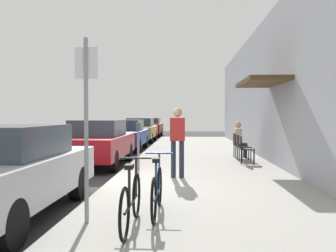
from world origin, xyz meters
The scene contains 17 objects.
ground_plane centered at (0.00, 0.00, 0.00)m, with size 60.00×60.00×0.00m, color #2D2D30.
sidewalk_slab centered at (2.25, 2.00, 0.06)m, with size 4.50×32.00×0.12m, color #9E9B93.
building_facade centered at (4.64, 2.00, 2.51)m, with size 1.40×32.00×5.02m.
parked_car_0 centered at (-1.10, -2.63, 0.76)m, with size 1.80×4.40×1.47m.
parked_car_1 centered at (-1.10, 3.54, 0.76)m, with size 1.80×4.40×1.49m.
parked_car_2 centered at (-1.10, 8.88, 0.74)m, with size 1.80×4.40×1.43m.
parked_car_3 centered at (-1.10, 14.46, 0.76)m, with size 1.80×4.40×1.48m.
parked_car_4 centered at (-1.10, 20.56, 0.75)m, with size 1.80×4.40×1.45m.
parking_meter centered at (0.45, 1.92, 0.89)m, with size 0.12×0.10×1.32m.
street_sign centered at (0.40, -3.20, 1.64)m, with size 0.32×0.06×2.60m.
bicycle_0 centered at (1.07, -3.43, 0.48)m, with size 0.46×1.71×0.90m.
bicycle_1 centered at (1.36, -2.72, 0.48)m, with size 0.46×1.71×0.90m.
cafe_chair_0 centered at (3.64, 3.33, 0.62)m, with size 0.52×0.52×0.87m.
cafe_chair_1 centered at (3.64, 4.07, 0.62)m, with size 0.44×0.44×0.87m.
cafe_chair_2 centered at (3.64, 4.97, 0.62)m, with size 0.46×0.46×0.87m.
seated_patron_2 centered at (3.70, 4.97, 0.82)m, with size 0.44×0.37×1.29m.
pedestrian_standing centered at (1.58, 0.62, 1.12)m, with size 0.36×0.22×1.70m.
Camera 1 is at (1.82, -8.29, 1.63)m, focal length 39.27 mm.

